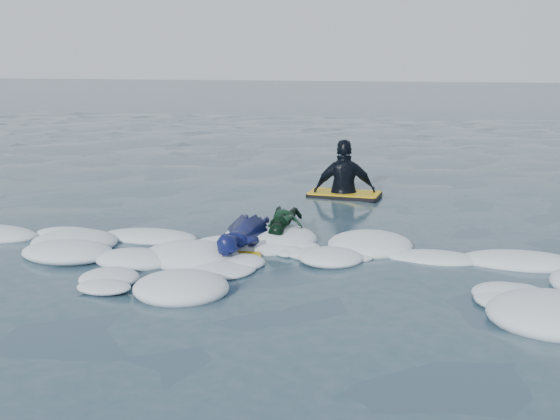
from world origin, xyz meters
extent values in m
plane|color=#19303C|center=(0.00, 0.00, 0.00)|extent=(120.00, 120.00, 0.00)
cube|color=black|center=(0.07, 1.10, 0.04)|extent=(0.87, 1.16, 0.05)
cube|color=gold|center=(0.07, 1.10, 0.07)|extent=(0.84, 1.13, 0.02)
imported|color=#0D115B|center=(0.07, 1.35, 0.22)|extent=(0.57, 1.54, 0.37)
cube|color=black|center=(0.47, 1.82, 0.03)|extent=(0.51, 0.76, 0.04)
cube|color=gold|center=(0.47, 1.82, 0.05)|extent=(0.49, 0.75, 0.01)
cube|color=blue|center=(0.47, 1.82, 0.06)|extent=(0.24, 0.68, 0.00)
imported|color=#0D311B|center=(0.47, 2.02, 0.22)|extent=(0.53, 1.07, 0.40)
cube|color=black|center=(0.89, 5.08, 0.04)|extent=(1.30, 0.79, 0.06)
cube|color=gold|center=(0.89, 5.08, 0.08)|extent=(1.27, 0.76, 0.02)
imported|color=black|center=(0.89, 5.08, 0.08)|extent=(1.16, 0.67, 1.87)
camera|label=1|loc=(2.39, -6.96, 2.45)|focal=45.00mm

